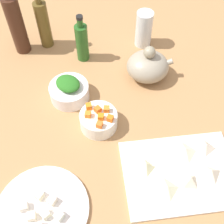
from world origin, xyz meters
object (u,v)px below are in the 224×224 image
object	(u,v)px
bottle_1	(16,25)
bowl_carrots	(99,120)
bottle_2	(82,42)
teapot	(148,66)
bottle_0	(43,23)
cutting_board	(180,173)
bowl_greens	(69,92)
drinking_glass_0	(144,29)
plate_tofu	(42,210)

from	to	relation	value
bottle_1	bowl_carrots	bearing A→B (deg)	-52.56
bowl_carrots	bottle_2	bearing A→B (deg)	99.24
teapot	bottle_0	bearing A→B (deg)	152.73
cutting_board	bowl_greens	world-z (taller)	bowl_greens
bottle_1	drinking_glass_0	bearing A→B (deg)	1.37
bowl_carrots	bottle_1	world-z (taller)	bottle_1
plate_tofu	bowl_carrots	world-z (taller)	bowl_carrots
bottle_0	teapot	bearing A→B (deg)	-27.27
cutting_board	drinking_glass_0	world-z (taller)	drinking_glass_0
bowl_greens	bottle_2	world-z (taller)	bottle_2
bowl_carrots	bottle_2	world-z (taller)	bottle_2
bowl_greens	bottle_2	bearing A→B (deg)	76.72
cutting_board	plate_tofu	xyz separation A→B (cm)	(-39.63, -8.72, 0.10)
bottle_0	bottle_1	world-z (taller)	bottle_1
bottle_1	bottle_2	distance (cm)	24.93
bottle_2	drinking_glass_0	world-z (taller)	bottle_2
plate_tofu	drinking_glass_0	distance (cm)	75.34
plate_tofu	bottle_1	size ratio (longest dim) A/B	0.94
drinking_glass_0	cutting_board	bearing A→B (deg)	-85.25
plate_tofu	bottle_1	bearing A→B (deg)	101.23
bowl_greens	cutting_board	bearing A→B (deg)	-43.07
cutting_board	bottle_1	world-z (taller)	bottle_1
bowl_greens	bottle_2	distance (cm)	20.76
bowl_greens	teapot	world-z (taller)	teapot
bowl_carrots	teapot	size ratio (longest dim) A/B	0.72
cutting_board	bowl_greens	size ratio (longest dim) A/B	2.46
bowl_greens	bottle_0	bearing A→B (deg)	109.50
cutting_board	bottle_1	distance (cm)	78.13
bowl_carrots	bottle_1	xyz separation A→B (cm)	(-29.11, 38.01, 9.17)
teapot	bottle_1	distance (cm)	50.78
plate_tofu	teapot	xyz separation A→B (cm)	(34.42, 48.37, 4.73)
cutting_board	bowl_greens	distance (cm)	45.67
plate_tofu	teapot	bearing A→B (deg)	54.57
bowl_greens	bottle_1	xyz separation A→B (cm)	(-19.27, 25.46, 9.27)
drinking_glass_0	bottle_1	bearing A→B (deg)	-178.63
bottle_0	bowl_greens	bearing A→B (deg)	-70.50
bottle_0	bottle_2	xyz separation A→B (cm)	(14.58, -8.60, -2.17)
teapot	bowl_carrots	bearing A→B (deg)	-130.96
bowl_carrots	bottle_1	bearing A→B (deg)	127.44
bottle_1	bowl_greens	bearing A→B (deg)	-52.88
bowl_carrots	bottle_0	distance (cm)	45.84
bottle_2	teapot	bearing A→B (deg)	-25.14
bowl_carrots	cutting_board	bearing A→B (deg)	-38.36
bowl_greens	teapot	bearing A→B (deg)	16.84
bowl_carrots	bottle_0	world-z (taller)	bottle_0
teapot	bottle_0	size ratio (longest dim) A/B	0.68
cutting_board	bottle_1	xyz separation A→B (cm)	(-52.60, 56.61, 11.54)
plate_tofu	bottle_2	distance (cm)	60.86
teapot	bottle_0	xyz separation A→B (cm)	(-38.08, 19.63, 4.89)
cutting_board	teapot	world-z (taller)	teapot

